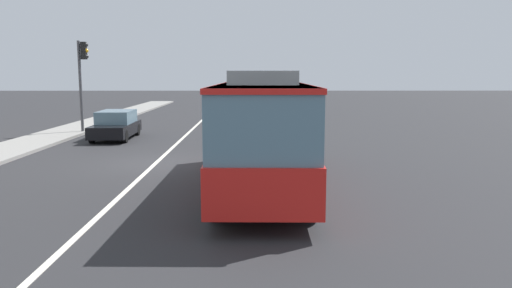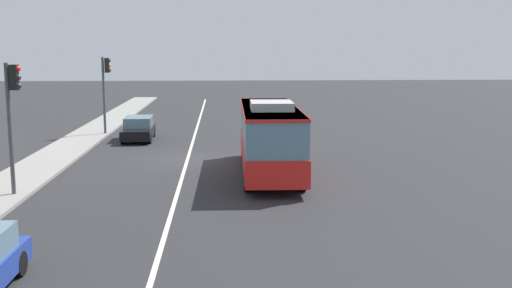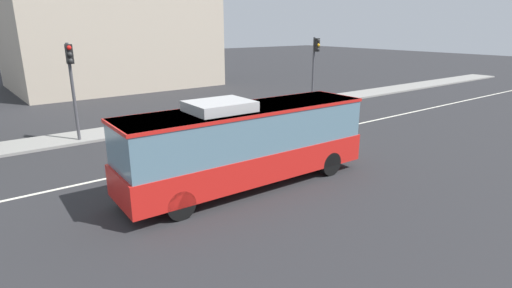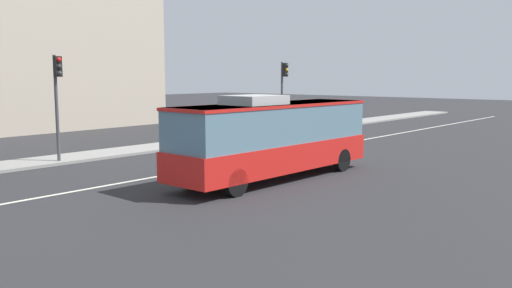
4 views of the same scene
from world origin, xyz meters
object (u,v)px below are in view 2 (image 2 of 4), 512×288
transit_bus (270,135)px  sedan_black (139,129)px  traffic_light_near_corner (106,82)px  traffic_light_mid_block (12,106)px

transit_bus → sedan_black: (11.04, 7.44, -1.09)m
sedan_black → traffic_light_near_corner: size_ratio=0.88×
transit_bus → traffic_light_near_corner: traffic_light_near_corner is taller
transit_bus → traffic_light_near_corner: (13.26, 9.81, 1.75)m
traffic_light_near_corner → transit_bus: bearing=-54.3°
traffic_light_near_corner → traffic_light_mid_block: same height
sedan_black → traffic_light_mid_block: traffic_light_mid_block is taller
traffic_light_near_corner → traffic_light_mid_block: bearing=-92.0°
traffic_light_mid_block → transit_bus: bearing=21.6°
traffic_light_near_corner → traffic_light_mid_block: 17.03m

